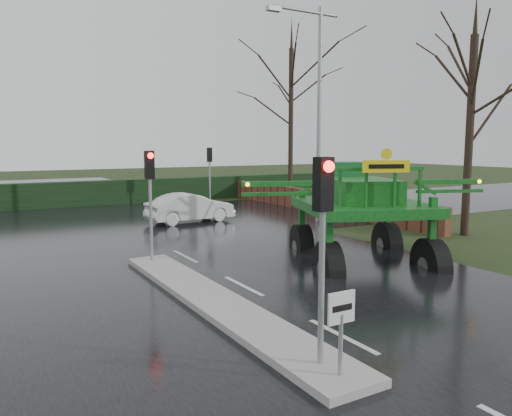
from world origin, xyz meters
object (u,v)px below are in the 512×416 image
traffic_signal_far (210,163)px  street_light_right (314,95)px  traffic_signal_mid (150,182)px  traffic_signal_near (323,217)px  crop_sprayer (328,199)px  keep_left_sign (341,320)px  white_sedan (191,222)px

traffic_signal_far → street_light_right: size_ratio=0.35×
traffic_signal_mid → traffic_signal_near: bearing=-90.0°
traffic_signal_mid → crop_sprayer: bearing=-36.3°
keep_left_sign → crop_sprayer: 7.32m
keep_left_sign → traffic_signal_mid: (0.00, 8.99, 1.53)m
white_sedan → traffic_signal_near: bearing=160.4°
traffic_signal_mid → white_sedan: 8.91m
keep_left_sign → traffic_signal_near: bearing=90.0°
traffic_signal_near → crop_sprayer: size_ratio=0.47×
crop_sprayer → white_sedan: bearing=110.9°
traffic_signal_near → crop_sprayer: (4.31, 5.33, -0.46)m
traffic_signal_near → traffic_signal_mid: same height
street_light_right → crop_sprayer: bearing=-124.0°
white_sedan → keep_left_sign: bearing=160.8°
crop_sprayer → street_light_right: bearing=77.1°
traffic_signal_near → street_light_right: 16.46m
traffic_signal_near → traffic_signal_far: bearing=69.6°
traffic_signal_near → traffic_signal_mid: (0.00, 8.50, 0.00)m
keep_left_sign → white_sedan: 16.93m
keep_left_sign → street_light_right: 17.23m
traffic_signal_far → white_sedan: (-3.44, -5.19, -2.59)m
traffic_signal_far → white_sedan: traffic_signal_far is taller
keep_left_sign → crop_sprayer: crop_sprayer is taller
street_light_right → traffic_signal_mid: bearing=-154.6°
traffic_signal_mid → crop_sprayer: crop_sprayer is taller
traffic_signal_mid → keep_left_sign: bearing=-90.0°
traffic_signal_mid → street_light_right: street_light_right is taller
street_light_right → white_sedan: bearing=151.2°
traffic_signal_far → white_sedan: size_ratio=0.84×
traffic_signal_far → white_sedan: 6.74m
traffic_signal_far → crop_sprayer: size_ratio=0.47×
traffic_signal_near → crop_sprayer: bearing=51.0°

